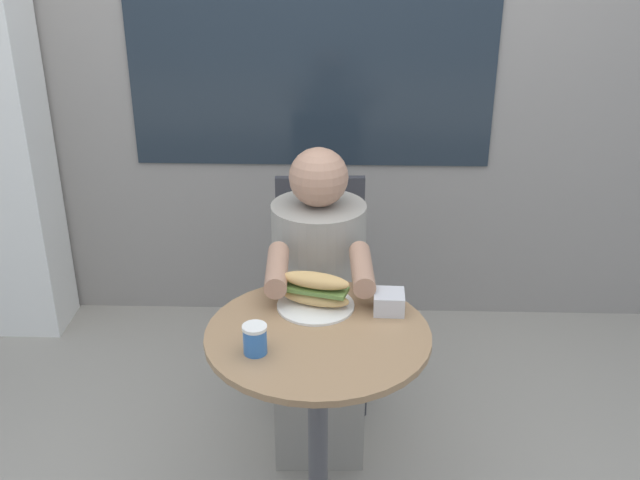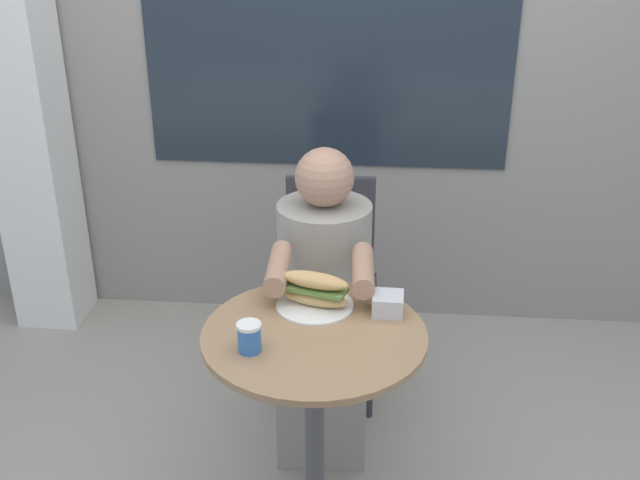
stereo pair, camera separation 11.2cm
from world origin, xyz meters
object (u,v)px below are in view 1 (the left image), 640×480
(seated_diner, at_px, (319,320))
(sandwich_on_plate, at_px, (316,293))
(drink_cup, at_px, (255,339))
(diner_chair, at_px, (320,267))
(cafe_table, at_px, (318,392))

(seated_diner, xyz_separation_m, sandwich_on_plate, (0.00, -0.35, 0.30))
(sandwich_on_plate, relative_size, drink_cup, 2.77)
(diner_chair, relative_size, drink_cup, 10.38)
(sandwich_on_plate, xyz_separation_m, drink_cup, (-0.15, -0.25, -0.00))
(seated_diner, height_order, drink_cup, seated_diner)
(sandwich_on_plate, height_order, drink_cup, sandwich_on_plate)
(sandwich_on_plate, distance_m, drink_cup, 0.30)
(cafe_table, relative_size, sandwich_on_plate, 3.19)
(diner_chair, bearing_deg, sandwich_on_plate, 88.21)
(diner_chair, bearing_deg, seated_diner, 88.46)
(sandwich_on_plate, bearing_deg, cafe_table, -85.36)
(seated_diner, relative_size, drink_cup, 13.26)
(seated_diner, relative_size, sandwich_on_plate, 4.78)
(diner_chair, height_order, seated_diner, seated_diner)
(seated_diner, bearing_deg, drink_cup, 73.65)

